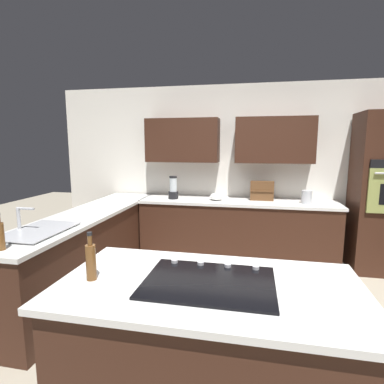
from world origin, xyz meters
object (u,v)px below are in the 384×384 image
object	(u,v)px
sink_unit	(38,230)
dish_soap_bottle	(0,235)
spice_rack	(262,191)
blender	(173,189)
cooktop	(209,281)
mixing_bowl	(216,197)
oil_bottle	(91,261)
kettle	(307,197)

from	to	relation	value
sink_unit	dish_soap_bottle	distance (m)	0.49
spice_rack	dish_soap_bottle	xyz separation A→B (m)	(2.02, 2.57, -0.02)
dish_soap_bottle	blender	bearing A→B (deg)	-106.40
cooktop	spice_rack	size ratio (longest dim) A/B	2.28
mixing_bowl	spice_rack	xyz separation A→B (m)	(-0.65, -0.13, 0.09)
cooktop	mixing_bowl	world-z (taller)	mixing_bowl
blender	oil_bottle	distance (m)	2.79
cooktop	kettle	size ratio (longest dim) A/B	4.16
blender	sink_unit	bearing A→B (deg)	68.40
dish_soap_bottle	oil_bottle	xyz separation A→B (m)	(-0.96, 0.34, 0.00)
sink_unit	kettle	size ratio (longest dim) A/B	3.83
spice_rack	kettle	world-z (taller)	spice_rack
blender	oil_bottle	size ratio (longest dim) A/B	1.15
sink_unit	oil_bottle	bearing A→B (deg)	141.19
blender	kettle	size ratio (longest dim) A/B	1.86
dish_soap_bottle	oil_bottle	world-z (taller)	oil_bottle
cooktop	mixing_bowl	xyz separation A→B (m)	(0.29, -2.68, 0.05)
mixing_bowl	kettle	distance (m)	1.25
oil_bottle	dish_soap_bottle	bearing A→B (deg)	-19.37
kettle	oil_bottle	xyz separation A→B (m)	(1.66, 2.78, 0.03)
kettle	cooktop	bearing A→B (deg)	70.27
cooktop	blender	world-z (taller)	blender
dish_soap_bottle	spice_rack	bearing A→B (deg)	-128.15
blender	dish_soap_bottle	size ratio (longest dim) A/B	1.16
kettle	mixing_bowl	bearing A→B (deg)	0.00
sink_unit	kettle	world-z (taller)	sink_unit
cooktop	kettle	xyz separation A→B (m)	(-0.96, -2.68, 0.08)
blender	spice_rack	world-z (taller)	blender
sink_unit	oil_bottle	size ratio (longest dim) A/B	2.37
cooktop	sink_unit	bearing A→B (deg)	-22.71
blender	spice_rack	xyz separation A→B (m)	(-1.30, -0.13, -0.00)
spice_rack	dish_soap_bottle	size ratio (longest dim) A/B	1.14
oil_bottle	mixing_bowl	bearing A→B (deg)	-98.45
sink_unit	dish_soap_bottle	bearing A→B (deg)	96.95
dish_soap_bottle	oil_bottle	bearing A→B (deg)	160.63
cooktop	spice_rack	bearing A→B (deg)	-97.35
dish_soap_bottle	oil_bottle	distance (m)	1.01
sink_unit	spice_rack	world-z (taller)	spice_rack
mixing_bowl	oil_bottle	xyz separation A→B (m)	(0.41, 2.78, 0.07)
cooktop	spice_rack	world-z (taller)	spice_rack
dish_soap_bottle	kettle	bearing A→B (deg)	-136.97
cooktop	spice_rack	distance (m)	2.84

